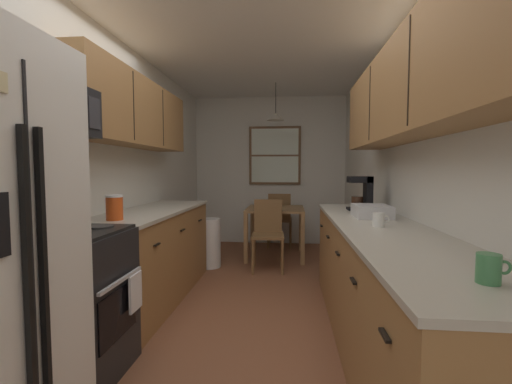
# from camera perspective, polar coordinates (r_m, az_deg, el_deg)

# --- Properties ---
(ground_plane) EXTENTS (12.00, 12.00, 0.00)m
(ground_plane) POSITION_cam_1_polar(r_m,az_deg,el_deg) (3.63, -0.29, -17.06)
(ground_plane) COLOR brown
(wall_left) EXTENTS (0.10, 9.00, 2.55)m
(wall_left) POSITION_cam_1_polar(r_m,az_deg,el_deg) (3.78, -21.13, 3.25)
(wall_left) COLOR silver
(wall_left) RESTS_ON ground
(wall_right) EXTENTS (0.10, 9.00, 2.55)m
(wall_right) POSITION_cam_1_polar(r_m,az_deg,el_deg) (3.53, 22.12, 3.21)
(wall_right) COLOR silver
(wall_right) RESTS_ON ground
(wall_back) EXTENTS (4.40, 0.10, 2.55)m
(wall_back) POSITION_cam_1_polar(r_m,az_deg,el_deg) (6.04, 2.27, 3.56)
(wall_back) COLOR silver
(wall_back) RESTS_ON ground
(ceiling_slab) EXTENTS (4.40, 9.00, 0.08)m
(ceiling_slab) POSITION_cam_1_polar(r_m,az_deg,el_deg) (3.64, -0.30, 24.65)
(ceiling_slab) COLOR white
(stove_range) EXTENTS (0.66, 0.63, 1.10)m
(stove_range) POSITION_cam_1_polar(r_m,az_deg,el_deg) (2.48, -28.79, -15.98)
(stove_range) COLOR black
(stove_range) RESTS_ON ground
(microwave_over_range) EXTENTS (0.39, 0.62, 0.31)m
(microwave_over_range) POSITION_cam_1_polar(r_m,az_deg,el_deg) (2.44, -31.92, 11.81)
(microwave_over_range) COLOR black
(counter_left) EXTENTS (0.64, 1.99, 0.90)m
(counter_left) POSITION_cam_1_polar(r_m,az_deg,el_deg) (3.60, -16.85, -9.92)
(counter_left) COLOR olive
(counter_left) RESTS_ON ground
(upper_cabinets_left) EXTENTS (0.33, 2.07, 0.63)m
(upper_cabinets_left) POSITION_cam_1_polar(r_m,az_deg,el_deg) (3.55, -19.73, 12.33)
(upper_cabinets_left) COLOR olive
(counter_right) EXTENTS (0.64, 3.03, 0.90)m
(counter_right) POSITION_cam_1_polar(r_m,az_deg,el_deg) (2.65, 20.26, -14.98)
(counter_right) COLOR olive
(counter_right) RESTS_ON ground
(upper_cabinets_right) EXTENTS (0.33, 2.71, 0.63)m
(upper_cabinets_right) POSITION_cam_1_polar(r_m,az_deg,el_deg) (2.56, 24.41, 15.27)
(upper_cabinets_right) COLOR olive
(dining_table) EXTENTS (0.83, 0.88, 0.73)m
(dining_table) POSITION_cam_1_polar(r_m,az_deg,el_deg) (5.08, 3.24, -3.94)
(dining_table) COLOR olive
(dining_table) RESTS_ON ground
(dining_chair_near) EXTENTS (0.42, 0.42, 0.90)m
(dining_chair_near) POSITION_cam_1_polar(r_m,az_deg,el_deg) (4.46, 2.00, -6.49)
(dining_chair_near) COLOR brown
(dining_chair_near) RESTS_ON ground
(dining_chair_far) EXTENTS (0.41, 0.41, 0.90)m
(dining_chair_far) POSITION_cam_1_polar(r_m,az_deg,el_deg) (5.73, 3.95, -4.22)
(dining_chair_far) COLOR brown
(dining_chair_far) RESTS_ON ground
(pendant_light) EXTENTS (0.25, 0.25, 0.54)m
(pendant_light) POSITION_cam_1_polar(r_m,az_deg,el_deg) (5.09, 3.30, 12.42)
(pendant_light) COLOR black
(back_window) EXTENTS (0.89, 0.05, 1.00)m
(back_window) POSITION_cam_1_polar(r_m,az_deg,el_deg) (5.97, 3.16, 6.08)
(back_window) COLOR brown
(trash_bin) EXTENTS (0.29, 0.29, 0.64)m
(trash_bin) POSITION_cam_1_polar(r_m,az_deg,el_deg) (4.62, -7.74, -8.41)
(trash_bin) COLOR white
(trash_bin) RESTS_ON ground
(storage_canister) EXTENTS (0.13, 0.13, 0.19)m
(storage_canister) POSITION_cam_1_polar(r_m,az_deg,el_deg) (2.87, -22.52, -2.41)
(storage_canister) COLOR #D84C19
(storage_canister) RESTS_ON counter_left
(dish_towel) EXTENTS (0.02, 0.16, 0.24)m
(dish_towel) POSITION_cam_1_polar(r_m,az_deg,el_deg) (2.43, -19.46, -15.43)
(dish_towel) COLOR white
(coffee_maker) EXTENTS (0.22, 0.18, 0.33)m
(coffee_maker) POSITION_cam_1_polar(r_m,az_deg,el_deg) (3.45, 17.37, -0.09)
(coffee_maker) COLOR black
(coffee_maker) RESTS_ON counter_right
(mug_by_coffeemaker) EXTENTS (0.11, 0.08, 0.10)m
(mug_by_coffeemaker) POSITION_cam_1_polar(r_m,az_deg,el_deg) (1.44, 34.32, -10.49)
(mug_by_coffeemaker) COLOR #3F7F4C
(mug_by_coffeemaker) RESTS_ON counter_right
(mug_spare) EXTENTS (0.11, 0.08, 0.09)m
(mug_spare) POSITION_cam_1_polar(r_m,az_deg,el_deg) (2.50, 19.78, -4.36)
(mug_spare) COLOR white
(mug_spare) RESTS_ON counter_right
(dish_rack) EXTENTS (0.28, 0.34, 0.10)m
(dish_rack) POSITION_cam_1_polar(r_m,az_deg,el_deg) (2.97, 18.71, -3.04)
(dish_rack) COLOR silver
(dish_rack) RESTS_ON counter_right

